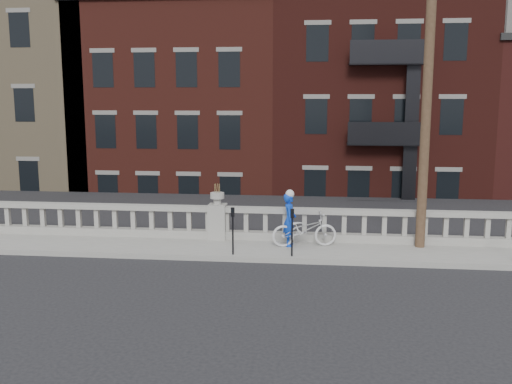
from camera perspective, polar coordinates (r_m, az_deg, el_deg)
ground at (r=14.50m, az=-6.60°, el=-8.99°), size 120.00×120.00×0.00m
sidewalk at (r=17.29m, az=-4.40°, el=-5.64°), size 32.00×2.20×0.15m
balustrade at (r=18.07m, az=-3.86°, el=-3.13°), size 28.00×0.34×1.03m
planter_pedestal at (r=18.03m, az=-3.87°, el=-2.55°), size 0.55×0.55×1.76m
lower_level at (r=36.59m, az=2.25°, el=6.42°), size 80.00×44.00×20.80m
utility_pole at (r=17.29m, az=16.83°, el=11.26°), size 1.60×0.28×10.00m
parking_meter_b at (r=16.13m, az=-2.34°, el=-3.36°), size 0.10×0.09×1.36m
parking_meter_c at (r=15.97m, az=3.63°, el=-3.50°), size 0.10×0.09×1.36m
bicycle at (r=17.15m, az=4.85°, el=-3.76°), size 2.04×1.07×1.02m
cyclist at (r=17.12m, az=3.38°, el=-2.77°), size 0.40×0.59×1.60m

